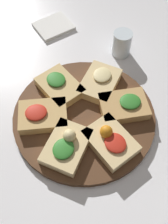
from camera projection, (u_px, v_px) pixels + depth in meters
ground_plane at (84, 118)px, 0.74m from camera, size 3.00×3.00×0.00m
serving_board at (84, 116)px, 0.73m from camera, size 0.39×0.39×0.02m
focaccia_slice_0 at (100, 82)px, 0.77m from camera, size 0.15×0.16×0.04m
focaccia_slice_1 at (60, 86)px, 0.76m from camera, size 0.14×0.16×0.04m
focaccia_slice_2 at (43, 115)px, 0.71m from camera, size 0.14×0.11×0.04m
focaccia_slice_3 at (67, 146)px, 0.66m from camera, size 0.15×0.16×0.05m
focaccia_slice_4 at (110, 141)px, 0.66m from camera, size 0.14×0.15×0.05m
focaccia_slice_5 at (124, 106)px, 0.72m from camera, size 0.14×0.10×0.04m
water_glass at (122, 44)px, 0.84m from camera, size 0.06×0.06×0.08m
napkin_stack at (54, 26)px, 0.94m from camera, size 0.15×0.14×0.01m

